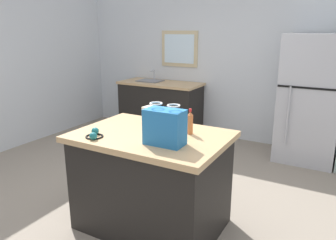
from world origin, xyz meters
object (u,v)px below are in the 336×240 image
at_px(refrigerator, 310,99).
at_px(ear_defenders, 94,135).
at_px(kitchen_island, 152,180).
at_px(small_box, 151,114).
at_px(shopping_bag, 165,127).
at_px(bottle, 190,123).

relative_size(refrigerator, ear_defenders, 8.21).
bearing_deg(kitchen_island, small_box, 122.10).
bearing_deg(refrigerator, small_box, -120.34).
relative_size(kitchen_island, shopping_bag, 4.01).
xyz_separation_m(refrigerator, bottle, (-0.72, -2.25, 0.13)).
relative_size(kitchen_island, small_box, 8.78).
distance_m(refrigerator, bottle, 2.36).
height_order(shopping_bag, bottle, shopping_bag).
distance_m(small_box, ear_defenders, 0.66).
height_order(refrigerator, shopping_bag, refrigerator).
distance_m(refrigerator, small_box, 2.41).
bearing_deg(bottle, ear_defenders, -144.18).
bearing_deg(shopping_bag, small_box, 131.47).
height_order(kitchen_island, refrigerator, refrigerator).
xyz_separation_m(kitchen_island, ear_defenders, (-0.36, -0.31, 0.46)).
bearing_deg(kitchen_island, ear_defenders, -139.46).
height_order(refrigerator, small_box, refrigerator).
bearing_deg(kitchen_island, refrigerator, 67.21).
relative_size(shopping_bag, small_box, 2.19).
relative_size(shopping_bag, ear_defenders, 1.56).
distance_m(kitchen_island, ear_defenders, 0.67).
xyz_separation_m(refrigerator, ear_defenders, (-1.38, -2.72, 0.06)).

